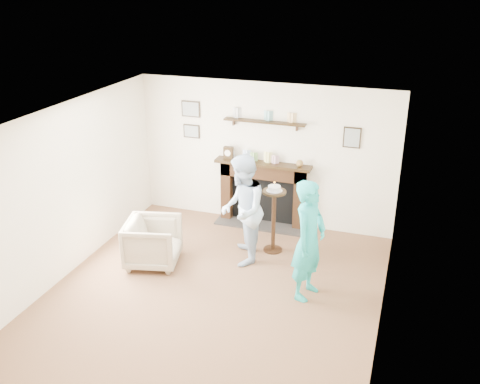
% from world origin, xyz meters
% --- Properties ---
extents(ground, '(5.00, 5.00, 0.00)m').
position_xyz_m(ground, '(0.00, 0.00, 0.00)').
color(ground, brown).
rests_on(ground, ground).
extents(room_shell, '(4.54, 5.02, 2.52)m').
position_xyz_m(room_shell, '(-0.00, 0.69, 1.62)').
color(room_shell, '#F1EACD').
rests_on(room_shell, ground).
extents(armchair, '(0.95, 0.93, 0.72)m').
position_xyz_m(armchair, '(-1.17, 0.50, 0.00)').
color(armchair, tan).
rests_on(armchair, ground).
extents(man, '(0.85, 0.98, 1.71)m').
position_xyz_m(man, '(0.08, 1.02, 0.00)').
color(man, '#A8B8D2').
rests_on(man, ground).
extents(woman, '(0.54, 0.70, 1.70)m').
position_xyz_m(woman, '(1.22, 0.40, 0.00)').
color(woman, teal).
rests_on(woman, ground).
extents(pedestal_table, '(0.37, 0.37, 1.19)m').
position_xyz_m(pedestal_table, '(0.45, 1.48, 0.73)').
color(pedestal_table, black).
rests_on(pedestal_table, ground).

